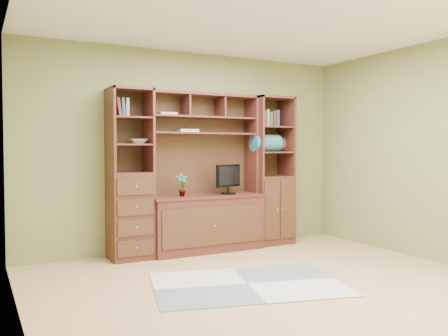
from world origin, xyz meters
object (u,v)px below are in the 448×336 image
left_tower (130,174)px  monitor (228,174)px  right_tower (271,170)px  center_hutch (206,172)px

left_tower → monitor: left_tower is taller
left_tower → right_tower: same height
left_tower → monitor: (1.31, -0.07, -0.03)m
center_hutch → monitor: (0.31, -0.03, -0.03)m
center_hutch → right_tower: same height
monitor → left_tower: bearing=156.4°
left_tower → right_tower: bearing=0.0°
right_tower → monitor: (-0.72, -0.07, -0.03)m
right_tower → center_hutch: bearing=-177.8°
left_tower → monitor: size_ratio=3.81×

